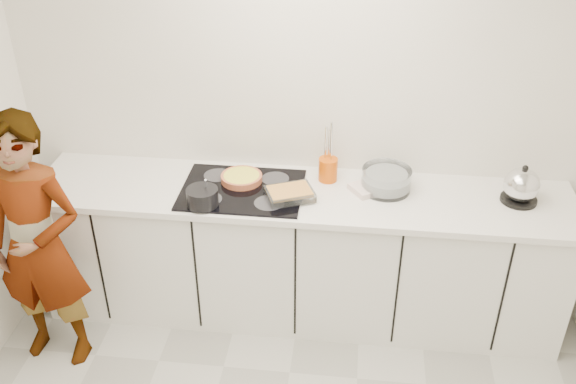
# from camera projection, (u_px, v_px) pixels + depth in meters

# --- Properties ---
(wall_back) EXTENTS (3.60, 0.00, 2.60)m
(wall_back) POSITION_uv_depth(u_px,v_px,m) (307.00, 110.00, 3.88)
(wall_back) COLOR white
(wall_back) RESTS_ON ground
(base_cabinets) EXTENTS (3.20, 0.58, 0.87)m
(base_cabinets) POSITION_uv_depth(u_px,v_px,m) (300.00, 256.00, 4.06)
(base_cabinets) COLOR white
(base_cabinets) RESTS_ON floor
(countertop) EXTENTS (3.24, 0.64, 0.04)m
(countertop) POSITION_uv_depth(u_px,v_px,m) (301.00, 195.00, 3.82)
(countertop) COLOR white
(countertop) RESTS_ON base_cabinets
(hob) EXTENTS (0.72, 0.54, 0.01)m
(hob) POSITION_uv_depth(u_px,v_px,m) (242.00, 190.00, 3.83)
(hob) COLOR black
(hob) RESTS_ON countertop
(tart_dish) EXTENTS (0.27, 0.27, 0.04)m
(tart_dish) POSITION_uv_depth(u_px,v_px,m) (242.00, 178.00, 3.89)
(tart_dish) COLOR #B75C39
(tart_dish) RESTS_ON hob
(saucepan) EXTENTS (0.19, 0.19, 0.17)m
(saucepan) POSITION_uv_depth(u_px,v_px,m) (202.00, 197.00, 3.65)
(saucepan) COLOR black
(saucepan) RESTS_ON hob
(baking_dish) EXTENTS (0.32, 0.29, 0.05)m
(baking_dish) POSITION_uv_depth(u_px,v_px,m) (290.00, 193.00, 3.72)
(baking_dish) COLOR silver
(baking_dish) RESTS_ON hob
(mixing_bowl) EXTENTS (0.39, 0.39, 0.14)m
(mixing_bowl) POSITION_uv_depth(u_px,v_px,m) (386.00, 180.00, 3.81)
(mixing_bowl) COLOR silver
(mixing_bowl) RESTS_ON countertop
(tea_towel) EXTENTS (0.28, 0.26, 0.04)m
(tea_towel) POSITION_uv_depth(u_px,v_px,m) (370.00, 187.00, 3.83)
(tea_towel) COLOR white
(tea_towel) RESTS_ON countertop
(kettle) EXTENTS (0.25, 0.25, 0.24)m
(kettle) POSITION_uv_depth(u_px,v_px,m) (521.00, 186.00, 3.68)
(kettle) COLOR black
(kettle) RESTS_ON countertop
(utensil_crock) EXTENTS (0.15, 0.15, 0.15)m
(utensil_crock) POSITION_uv_depth(u_px,v_px,m) (328.00, 169.00, 3.90)
(utensil_crock) COLOR #CD4E05
(utensil_crock) RESTS_ON countertop
(cook) EXTENTS (0.60, 0.42, 1.58)m
(cook) POSITION_uv_depth(u_px,v_px,m) (38.00, 246.00, 3.56)
(cook) COLOR white
(cook) RESTS_ON floor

